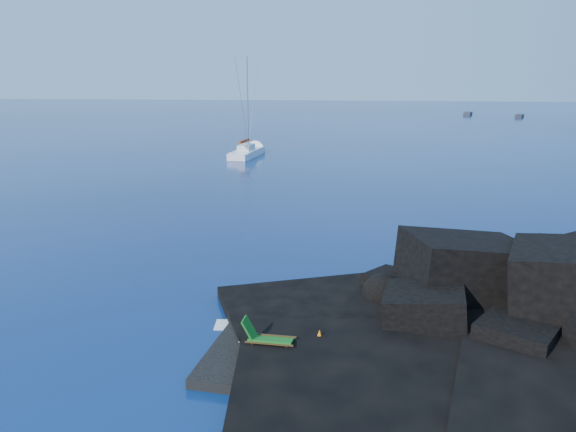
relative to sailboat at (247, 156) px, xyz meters
name	(u,v)px	position (x,y,z in m)	size (l,w,h in m)	color
ground	(204,358)	(7.90, -49.86, 0.00)	(400.00, 400.00, 0.00)	#04113C
headland	(558,340)	(20.90, -46.86, 0.00)	(24.00, 24.00, 3.60)	black
beach	(331,359)	(12.40, -49.36, 0.00)	(8.50, 6.00, 0.70)	black
surf_foam	(347,308)	(12.90, -44.86, 0.00)	(10.00, 8.00, 0.06)	white
sailboat	(247,156)	(0.00, 0.00, 0.00)	(2.40, 11.44, 11.99)	white
deck_chair	(271,334)	(10.27, -49.57, 0.96)	(1.77, 0.77, 1.22)	#16671B
towel	(271,341)	(10.18, -48.98, 0.38)	(2.11, 1.00, 0.06)	silver
sunbather	(271,337)	(10.18, -48.98, 0.52)	(1.65, 0.40, 0.22)	tan
marker_cone	(319,336)	(11.94, -48.85, 0.61)	(0.33, 0.33, 0.51)	orange
distant_boat_a	(468,115)	(40.55, 76.71, 0.00)	(1.57, 5.03, 0.67)	#2A2B30
distant_boat_b	(519,117)	(51.08, 70.43, 0.00)	(1.45, 4.64, 0.62)	#25252A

